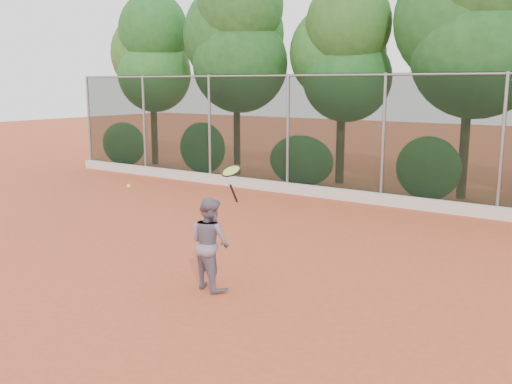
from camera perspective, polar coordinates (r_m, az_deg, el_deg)
The scene contains 7 objects.
ground at distance 10.06m, azimuth -3.28°, elevation -7.90°, with size 80.00×80.00×0.00m, color #C1502D.
concrete_curb at distance 15.78m, azimuth 12.12°, elevation -0.67°, with size 24.00×0.20×0.30m, color silver.
tennis_player at distance 9.06m, azimuth -4.61°, elevation -5.13°, with size 0.72×0.56×1.48m, color slate.
chainlink_fence at distance 15.70m, azimuth 12.62°, elevation 5.56°, with size 24.09×0.09×3.50m.
foliage_backdrop at distance 17.72m, azimuth 13.79°, elevation 14.32°, with size 23.70×3.63×7.55m.
tennis_racket at distance 8.48m, azimuth -2.48°, elevation 1.86°, with size 0.34×0.32×0.58m.
tennis_ball_in_flight at distance 9.81m, azimuth -12.61°, elevation 0.59°, with size 0.07×0.07×0.07m.
Camera 1 is at (5.88, -7.49, 3.22)m, focal length 40.00 mm.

